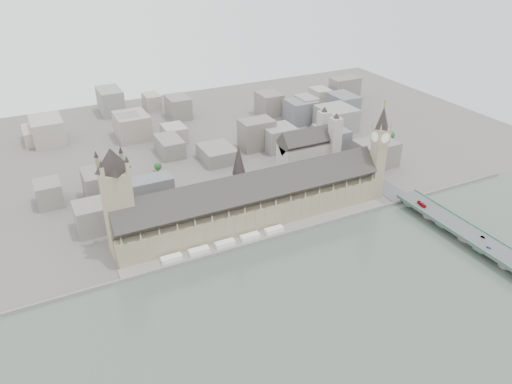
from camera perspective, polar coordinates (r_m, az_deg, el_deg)
name	(u,v)px	position (r m, az deg, el deg)	size (l,w,h in m)	color
ground	(261,232)	(471.52, 0.57, -4.63)	(900.00, 900.00, 0.00)	#595651
river_thames	(371,351)	(365.80, 13.01, -17.26)	(600.00, 600.00, 0.00)	#48554B
embankment_wall	(268,239)	(459.64, 1.43, -5.39)	(600.00, 1.50, 3.00)	gray
river_terrace	(265,235)	(465.42, 1.00, -4.98)	(270.00, 15.00, 2.00)	gray
terrace_tents	(225,243)	(450.05, -3.57, -5.88)	(118.00, 7.00, 4.00)	white
palace_of_westminster	(252,202)	(474.70, -0.50, -1.17)	(265.00, 40.73, 55.44)	#8B765E
elizabeth_tower	(379,147)	(520.01, 13.91, 5.06)	(17.00, 17.00, 107.50)	#8B765E
victoria_tower	(117,197)	(431.90, -15.58, -0.61)	(30.00, 30.00, 100.00)	#8B765E
central_tower	(239,168)	(459.57, -1.98, 2.72)	(13.00, 13.00, 48.00)	gray
westminster_bridge	(459,231)	(500.87, 22.20, -4.15)	(25.00, 325.00, 10.25)	#474749
bridge_parapets	(500,251)	(475.99, 26.16, -6.06)	(25.00, 235.00, 1.15)	#3D7058
westminster_abbey	(309,150)	(581.50, 6.08, 4.76)	(68.00, 36.00, 64.00)	#A19B91
city_skyline_inland	(176,129)	(666.92, -9.13, 7.17)	(720.00, 360.00, 38.00)	gray
park_trees	(226,200)	(510.58, -3.49, -0.90)	(110.00, 30.00, 15.00)	#1B4E1D
red_bus_north	(422,204)	(519.66, 18.41, -1.33)	(2.66, 11.36, 3.16)	#A91314
car_blue	(489,248)	(476.12, 25.06, -5.77)	(1.57, 3.91, 1.33)	#192EA6
car_silver	(483,237)	(488.82, 24.50, -4.71)	(1.44, 4.13, 1.36)	gray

